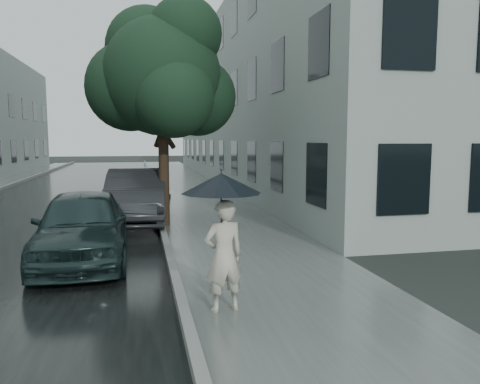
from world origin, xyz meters
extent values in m
plane|color=black|center=(0.00, 0.00, 0.00)|extent=(120.00, 120.00, 0.00)
cube|color=slate|center=(0.25, 12.00, 0.00)|extent=(3.50, 60.00, 0.01)
cube|color=slate|center=(-1.57, 12.00, 0.07)|extent=(0.15, 60.00, 0.15)
cube|color=black|center=(-5.08, 12.00, 0.00)|extent=(6.85, 60.00, 0.00)
cube|color=gray|center=(5.50, 19.50, 4.50)|extent=(7.00, 36.00, 9.00)
cube|color=black|center=(2.02, 19.50, 4.50)|extent=(0.08, 32.40, 7.20)
cube|color=black|center=(-10.32, 30.00, 4.00)|extent=(0.08, 16.20, 6.40)
imported|color=beige|center=(-0.99, -1.00, 0.81)|extent=(0.66, 0.50, 1.60)
cylinder|color=black|center=(-1.03, -1.04, 1.36)|extent=(0.02, 0.02, 0.69)
cone|color=black|center=(-1.03, -1.04, 1.84)|extent=(1.44, 1.44, 0.28)
cylinder|color=black|center=(-1.03, -1.04, 2.00)|extent=(0.02, 0.02, 0.08)
cylinder|color=black|center=(-1.03, -1.04, 0.98)|extent=(0.03, 0.03, 0.06)
cylinder|color=#332619|center=(-1.45, 5.95, 1.45)|extent=(0.29, 0.29, 2.89)
sphere|color=#16311D|center=(-1.45, 5.95, 4.14)|extent=(3.25, 3.25, 3.25)
sphere|color=#16311D|center=(-0.44, 6.32, 3.64)|extent=(2.24, 2.24, 2.24)
sphere|color=#16311D|center=(-2.33, 6.45, 3.90)|extent=(2.50, 2.50, 2.50)
sphere|color=#16311D|center=(-1.21, 5.07, 3.51)|extent=(2.11, 2.11, 2.11)
sphere|color=#16311D|center=(-1.82, 6.69, 5.02)|extent=(2.37, 2.37, 2.37)
sphere|color=#16311D|center=(-0.83, 5.70, 5.26)|extent=(2.01, 2.01, 2.01)
cylinder|color=black|center=(-1.04, 11.69, 2.54)|extent=(0.12, 0.12, 5.08)
cylinder|color=black|center=(-1.04, 11.69, 0.10)|extent=(0.28, 0.28, 0.20)
cylinder|color=black|center=(-1.29, 11.68, 5.08)|extent=(0.50, 0.10, 0.08)
sphere|color=silver|center=(-1.59, 11.67, 5.03)|extent=(0.32, 0.32, 0.32)
imported|color=#192B2B|center=(-3.27, 2.26, 0.73)|extent=(1.80, 4.27, 1.44)
imported|color=#242629|center=(-2.20, 6.58, 0.79)|extent=(1.98, 4.84, 1.56)
camera|label=1|loc=(-2.13, -7.34, 2.46)|focal=35.00mm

